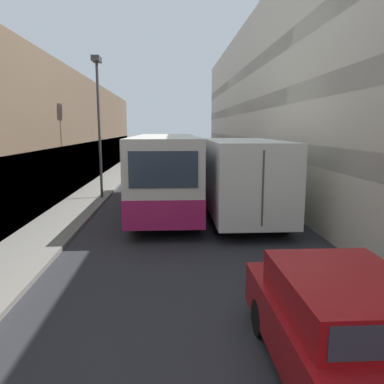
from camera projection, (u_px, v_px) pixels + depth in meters
The scene contains 8 objects.
ground_plane at pixel (186, 219), 14.16m from camera, with size 150.00×150.00×0.00m, color #2B2B30.
sidewalk_left at pixel (63, 219), 13.89m from camera, with size 1.92×60.00×0.13m.
building_left_shopfront at pixel (0, 142), 13.29m from camera, with size 2.40×60.00×6.42m.
building_right_apartment at pixel (332, 85), 13.62m from camera, with size 2.40×60.00×9.98m.
car_hatchback at pixel (347, 330), 4.95m from camera, with size 1.89×4.15×1.47m.
bus at pixel (166, 171), 15.51m from camera, with size 2.47×9.65×3.09m.
box_truck at pixel (238, 175), 14.47m from camera, with size 2.48×8.43×2.97m.
street_lamp at pixel (98, 101), 17.15m from camera, with size 0.36×0.80×6.46m.
Camera 1 is at (-0.55, 1.23, 3.39)m, focal length 35.00 mm.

